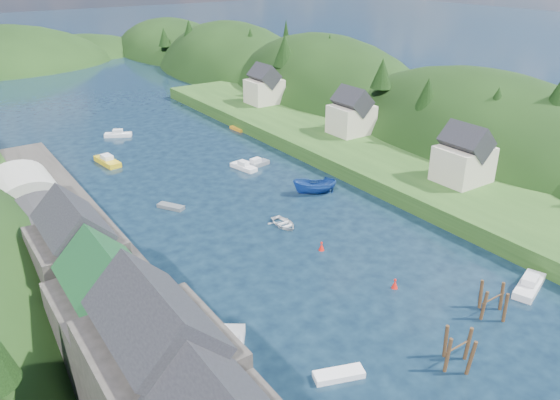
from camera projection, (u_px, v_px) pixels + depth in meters
ground at (201, 176)px, 85.64m from camera, size 600.00×600.00×0.00m
hillside_right at (325, 133)px, 130.62m from camera, size 36.00×245.56×48.00m
far_hills at (40, 92)px, 184.05m from camera, size 103.00×68.00×44.00m
hill_trees at (166, 89)px, 91.73m from camera, size 91.63×149.90×12.34m
quay_left at (114, 319)px, 50.32m from camera, size 12.00×110.00×2.00m
terrace_left_grass at (34, 345)px, 46.62m from camera, size 12.00×110.00×2.50m
quayside_buildings at (141, 358)px, 36.54m from camera, size 8.00×35.84×12.90m
boat_sheds at (36, 210)px, 61.83m from camera, size 7.00×21.00×7.50m
terrace_right at (364, 156)px, 90.45m from camera, size 16.00×120.00×2.40m
right_bank_cottages at (346, 115)px, 96.35m from camera, size 9.00×59.24×8.41m
piling_cluster_near at (458, 352)px, 45.60m from camera, size 3.10×2.90×3.95m
piling_cluster_far at (493, 303)px, 52.19m from camera, size 3.28×3.06×3.68m
channel_buoy_near at (395, 284)px, 56.66m from camera, size 0.70×0.70×1.10m
channel_buoy_far at (322, 246)px, 63.91m from camera, size 0.70×0.70×1.10m
moored_boats at (310, 246)px, 63.65m from camera, size 37.51×97.99×2.47m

